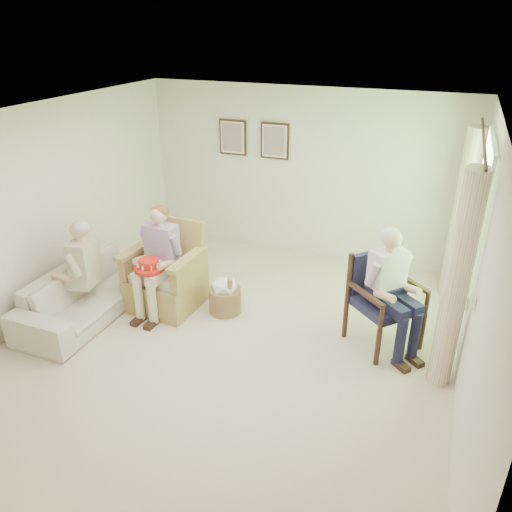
% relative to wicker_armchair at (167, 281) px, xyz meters
% --- Properties ---
extents(floor, '(5.50, 5.50, 0.00)m').
position_rel_wicker_armchair_xyz_m(floor, '(1.13, -0.48, -0.35)').
color(floor, beige).
rests_on(floor, ground).
extents(back_wall, '(5.00, 0.04, 2.60)m').
position_rel_wicker_armchair_xyz_m(back_wall, '(1.13, 2.27, 0.95)').
color(back_wall, silver).
rests_on(back_wall, ground).
extents(front_wall, '(5.00, 0.04, 2.60)m').
position_rel_wicker_armchair_xyz_m(front_wall, '(1.13, -3.23, 0.95)').
color(front_wall, silver).
rests_on(front_wall, ground).
extents(left_wall, '(0.04, 5.50, 2.60)m').
position_rel_wicker_armchair_xyz_m(left_wall, '(-1.37, -0.48, 0.95)').
color(left_wall, silver).
rests_on(left_wall, ground).
extents(right_wall, '(0.04, 5.50, 2.60)m').
position_rel_wicker_armchair_xyz_m(right_wall, '(3.63, -0.48, 0.95)').
color(right_wall, silver).
rests_on(right_wall, ground).
extents(ceiling, '(5.00, 5.50, 0.02)m').
position_rel_wicker_armchair_xyz_m(ceiling, '(1.13, -0.48, 2.25)').
color(ceiling, white).
rests_on(ceiling, back_wall).
extents(window, '(0.13, 2.50, 1.63)m').
position_rel_wicker_armchair_xyz_m(window, '(3.60, 0.72, 1.23)').
color(window, '#2D6B23').
rests_on(window, right_wall).
extents(curtain_left, '(0.34, 0.34, 2.30)m').
position_rel_wicker_armchair_xyz_m(curtain_left, '(3.46, -0.26, 0.80)').
color(curtain_left, beige).
rests_on(curtain_left, ground).
extents(curtain_right, '(0.34, 0.34, 2.30)m').
position_rel_wicker_armchair_xyz_m(curtain_right, '(3.46, 1.70, 0.80)').
color(curtain_right, beige).
rests_on(curtain_right, ground).
extents(framed_print_left, '(0.45, 0.05, 0.55)m').
position_rel_wicker_armchair_xyz_m(framed_print_left, '(-0.02, 2.23, 1.43)').
color(framed_print_left, '#382114').
rests_on(framed_print_left, back_wall).
extents(framed_print_right, '(0.45, 0.05, 0.55)m').
position_rel_wicker_armchair_xyz_m(framed_print_right, '(0.68, 2.23, 1.43)').
color(framed_print_right, '#382114').
rests_on(framed_print_right, back_wall).
extents(wicker_armchair, '(0.87, 0.87, 1.12)m').
position_rel_wicker_armchair_xyz_m(wicker_armchair, '(0.00, 0.00, 0.00)').
color(wicker_armchair, tan).
rests_on(wicker_armchair, ground).
extents(wood_armchair, '(0.70, 0.66, 1.07)m').
position_rel_wicker_armchair_xyz_m(wood_armchair, '(2.79, 0.26, 0.23)').
color(wood_armchair, black).
rests_on(wood_armchair, ground).
extents(sofa, '(2.13, 0.83, 0.62)m').
position_rel_wicker_armchair_xyz_m(sofa, '(-0.82, -0.52, -0.04)').
color(sofa, beige).
rests_on(sofa, ground).
extents(person_wicker, '(0.40, 0.62, 1.39)m').
position_rel_wicker_armchair_xyz_m(person_wicker, '(0.00, -0.15, 0.46)').
color(person_wicker, beige).
rests_on(person_wicker, ground).
extents(person_dark, '(0.40, 0.62, 1.42)m').
position_rel_wicker_armchair_xyz_m(person_dark, '(2.79, 0.08, 0.49)').
color(person_dark, '#171733').
rests_on(person_dark, ground).
extents(person_sofa, '(0.42, 0.62, 1.28)m').
position_rel_wicker_armchair_xyz_m(person_sofa, '(-0.82, -0.65, 0.37)').
color(person_sofa, beige).
rests_on(person_sofa, ground).
extents(red_hat, '(0.37, 0.37, 0.14)m').
position_rel_wicker_armchair_xyz_m(red_hat, '(-0.01, -0.35, 0.38)').
color(red_hat, red).
rests_on(red_hat, person_wicker).
extents(hatbox, '(0.47, 0.47, 0.62)m').
position_rel_wicker_armchair_xyz_m(hatbox, '(0.78, 0.11, -0.11)').
color(hatbox, tan).
rests_on(hatbox, ground).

